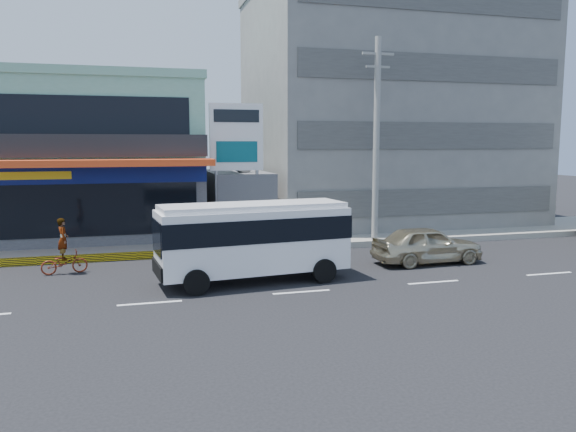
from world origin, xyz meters
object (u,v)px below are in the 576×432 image
object	(u,v)px
utility_pole_near	(376,140)
sedan	(427,245)
satellite_dish	(240,171)
billboard	(237,145)
minibus	(253,235)
concrete_building	(385,111)
shop_building	(81,162)
motorcycle_rider	(64,256)

from	to	relation	value
utility_pole_near	sedan	size ratio (longest dim) A/B	2.16
satellite_dish	utility_pole_near	world-z (taller)	utility_pole_near
billboard	minibus	size ratio (longest dim) A/B	0.98
satellite_dish	sedan	xyz separation A→B (m)	(6.42, -7.97, -2.79)
concrete_building	sedan	bearing A→B (deg)	-106.65
concrete_building	billboard	xyz separation A→B (m)	(-10.50, -5.80, -2.07)
minibus	concrete_building	bearing A→B (deg)	49.39
shop_building	satellite_dish	size ratio (longest dim) A/B	8.27
satellite_dish	utility_pole_near	distance (m)	7.17
billboard	sedan	distance (m)	10.15
shop_building	utility_pole_near	distance (m)	15.50
shop_building	satellite_dish	xyz separation A→B (m)	(8.00, -2.95, -0.42)
concrete_building	utility_pole_near	distance (m)	8.79
concrete_building	motorcycle_rider	bearing A→B (deg)	-151.06
billboard	utility_pole_near	world-z (taller)	utility_pole_near
utility_pole_near	minibus	xyz separation A→B (m)	(-7.26, -5.54, -3.44)
satellite_dish	utility_pole_near	bearing A→B (deg)	-30.96
sedan	concrete_building	bearing A→B (deg)	-17.91
satellite_dish	billboard	xyz separation A→B (m)	(-0.50, -1.80, 1.35)
sedan	motorcycle_rider	bearing A→B (deg)	80.90
shop_building	sedan	bearing A→B (deg)	-37.11
shop_building	concrete_building	world-z (taller)	concrete_building
shop_building	sedan	xyz separation A→B (m)	(14.42, -10.91, -3.21)
billboard	utility_pole_near	distance (m)	6.75
motorcycle_rider	utility_pole_near	bearing A→B (deg)	9.60
shop_building	minibus	world-z (taller)	shop_building
utility_pole_near	sedan	xyz separation A→B (m)	(0.42, -4.37, -4.36)
shop_building	satellite_dish	world-z (taller)	shop_building
billboard	motorcycle_rider	bearing A→B (deg)	-151.03
shop_building	sedan	size ratio (longest dim) A/B	2.68
concrete_building	motorcycle_rider	size ratio (longest dim) A/B	7.36
minibus	sedan	world-z (taller)	minibus
utility_pole_near	motorcycle_rider	world-z (taller)	utility_pole_near
concrete_building	satellite_dish	distance (m)	11.30
sedan	motorcycle_rider	xyz separation A→B (m)	(-14.46, 1.99, -0.07)
shop_building	minibus	xyz separation A→B (m)	(6.74, -12.08, -2.29)
satellite_dish	billboard	world-z (taller)	billboard
minibus	motorcycle_rider	size ratio (longest dim) A/B	3.24
minibus	motorcycle_rider	bearing A→B (deg)	155.00
billboard	motorcycle_rider	size ratio (longest dim) A/B	3.17
utility_pole_near	motorcycle_rider	xyz separation A→B (m)	(-14.04, -2.37, -4.43)
utility_pole_near	billboard	bearing A→B (deg)	164.52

